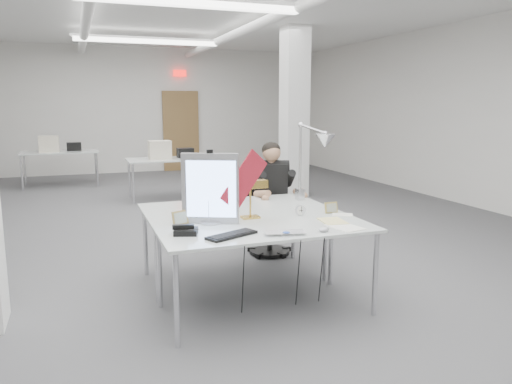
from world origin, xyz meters
TOP-DOWN VIEW (x-y plane):
  - room_shell at (0.04, 0.13)m, footprint 10.04×14.04m
  - desk_main at (0.00, -2.50)m, footprint 1.80×0.90m
  - desk_second at (0.00, -1.60)m, footprint 1.80×0.90m
  - bg_desk_a at (0.20, 3.00)m, footprint 1.60×0.80m
  - bg_desk_b at (-1.80, 5.20)m, footprint 1.60×0.80m
  - office_chair at (0.65, -0.95)m, footprint 0.58×0.58m
  - seated_person at (0.65, -1.00)m, footprint 0.67×0.75m
  - monitor at (-0.40, -2.23)m, footprint 0.47×0.25m
  - pennant at (-0.11, -2.26)m, footprint 0.48×0.16m
  - keyboard at (-0.36, -2.71)m, footprint 0.45×0.30m
  - laptop at (0.04, -2.84)m, footprint 0.36×0.27m
  - mouse at (0.38, -2.83)m, footprint 0.11×0.09m
  - bankers_lamp at (-0.02, -2.16)m, footprint 0.28×0.14m
  - desk_phone at (-0.68, -2.52)m, footprint 0.22×0.21m
  - picture_frame_left at (-0.66, -2.19)m, footprint 0.16×0.09m
  - picture_frame_right at (0.77, -2.22)m, footprint 0.13×0.04m
  - desk_clock at (0.45, -2.22)m, footprint 0.10×0.06m
  - paper_stack_a at (0.61, -2.75)m, footprint 0.27×0.34m
  - paper_stack_b at (0.62, -2.54)m, footprint 0.23×0.30m
  - paper_stack_c at (0.83, -2.33)m, footprint 0.23×0.20m
  - beige_monitor at (-0.20, -1.50)m, footprint 0.44×0.43m
  - architect_lamp at (0.77, -1.77)m, footprint 0.49×0.72m

SIDE VIEW (x-z plane):
  - office_chair at x=0.65m, z-range 0.00..0.94m
  - desk_main at x=0.00m, z-range 0.73..0.75m
  - desk_second at x=0.00m, z-range 0.73..0.75m
  - bg_desk_a at x=0.20m, z-range 0.73..0.75m
  - bg_desk_b at x=-1.80m, z-range 0.73..0.75m
  - paper_stack_c at x=0.83m, z-range 0.76..0.76m
  - paper_stack_a at x=0.61m, z-range 0.76..0.76m
  - paper_stack_b at x=0.62m, z-range 0.76..0.76m
  - keyboard at x=-0.36m, z-range 0.76..0.78m
  - laptop at x=0.04m, z-range 0.76..0.78m
  - mouse at x=0.38m, z-range 0.76..0.79m
  - desk_phone at x=-0.68m, z-range 0.76..0.80m
  - desk_clock at x=0.45m, z-range 0.76..0.85m
  - picture_frame_right at x=0.77m, z-range 0.75..0.86m
  - picture_frame_left at x=-0.66m, z-range 0.75..0.87m
  - seated_person at x=0.65m, z-range 0.43..1.37m
  - bankers_lamp at x=-0.02m, z-range 0.75..1.06m
  - beige_monitor at x=-0.20m, z-range 0.76..1.12m
  - monitor at x=-0.40m, z-range 0.75..1.36m
  - pennant at x=-0.11m, z-range 0.85..1.39m
  - architect_lamp at x=0.77m, z-range 0.76..1.64m
  - room_shell at x=0.04m, z-range 0.07..3.31m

